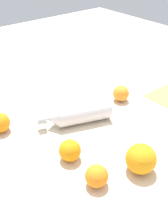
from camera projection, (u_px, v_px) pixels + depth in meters
ground_plane at (72, 123)px, 0.94m from camera, size 2.40×2.40×0.00m
water_bottle at (78, 113)px, 0.92m from camera, size 0.25×0.15×0.07m
orange_0 at (0, 123)px, 0.88m from camera, size 0.07×0.07×0.07m
orange_1 at (120, 93)px, 1.05m from camera, size 0.06×0.06×0.06m
orange_2 at (70, 150)px, 0.77m from camera, size 0.06×0.06×0.06m
orange_3 at (141, 159)px, 0.73m from camera, size 0.08×0.08×0.08m
orange_4 at (97, 176)px, 0.70m from camera, size 0.06×0.06×0.06m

